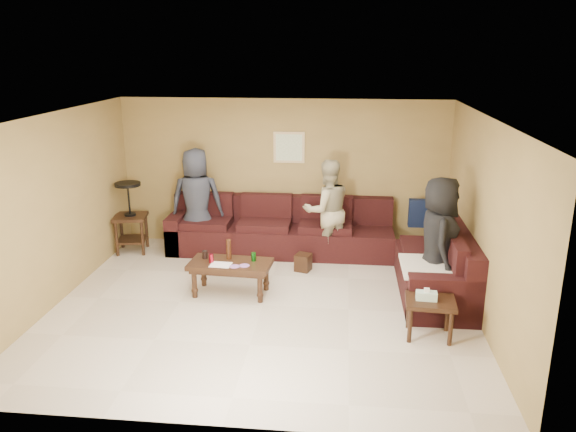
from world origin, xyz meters
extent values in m
plane|color=beige|center=(0.00, 0.00, 0.00)|extent=(5.50, 5.50, 0.00)
cube|color=white|center=(0.00, 0.00, 2.45)|extent=(5.50, 5.00, 0.10)
cube|color=#9B8149|center=(0.00, 2.50, 1.25)|extent=(5.50, 0.10, 2.50)
cube|color=#9B8149|center=(0.00, -2.50, 1.25)|extent=(5.50, 0.10, 2.50)
cube|color=#9B8149|center=(-2.75, 0.00, 1.25)|extent=(0.10, 5.00, 2.50)
cube|color=#9B8149|center=(2.75, 0.00, 1.25)|extent=(0.10, 5.00, 2.50)
cube|color=black|center=(0.00, 2.05, 0.23)|extent=(3.70, 0.90, 0.45)
cube|color=black|center=(0.00, 2.38, 0.68)|extent=(3.70, 0.24, 0.45)
cube|color=black|center=(-1.73, 2.05, 0.32)|extent=(0.24, 0.90, 0.63)
cube|color=black|center=(2.30, 0.60, 0.23)|extent=(0.90, 2.00, 0.45)
cube|color=black|center=(2.63, 0.60, 0.68)|extent=(0.24, 2.00, 0.45)
cube|color=black|center=(2.30, -0.28, 0.32)|extent=(0.90, 0.24, 0.63)
cube|color=#121B39|center=(2.30, 2.05, 0.75)|extent=(0.45, 0.14, 0.45)
cube|color=white|center=(2.30, 0.15, 0.58)|extent=(1.00, 0.85, 0.04)
cube|color=#321C10|center=(-0.50, 0.34, 0.44)|extent=(1.16, 0.63, 0.06)
cube|color=#321C10|center=(-0.50, 0.34, 0.38)|extent=(1.07, 0.55, 0.05)
cylinder|color=#321C10|center=(-0.97, 0.16, 0.20)|extent=(0.07, 0.07, 0.41)
cylinder|color=#321C10|center=(-0.05, 0.10, 0.20)|extent=(0.07, 0.07, 0.41)
cylinder|color=#321C10|center=(-0.94, 0.57, 0.20)|extent=(0.07, 0.07, 0.41)
cylinder|color=#321C10|center=(-0.02, 0.51, 0.20)|extent=(0.07, 0.07, 0.41)
cylinder|color=maroon|center=(-0.75, 0.30, 0.53)|extent=(0.07, 0.07, 0.12)
cylinder|color=#126816|center=(-0.18, 0.42, 0.53)|extent=(0.07, 0.07, 0.12)
cylinder|color=black|center=(-0.54, 0.46, 0.61)|extent=(0.07, 0.07, 0.28)
cylinder|color=black|center=(-0.88, 0.44, 0.52)|extent=(0.08, 0.08, 0.11)
cube|color=white|center=(-0.61, 0.22, 0.47)|extent=(0.29, 0.24, 0.00)
cylinder|color=#EB538B|center=(-0.40, 0.18, 0.47)|extent=(0.14, 0.14, 0.01)
cylinder|color=#EB538B|center=(-0.28, 0.22, 0.47)|extent=(0.14, 0.14, 0.01)
cube|color=#321C10|center=(-2.48, 1.84, 0.60)|extent=(0.60, 0.60, 0.05)
cube|color=#321C10|center=(-2.48, 1.84, 0.21)|extent=(0.53, 0.53, 0.03)
cylinder|color=#321C10|center=(-2.65, 1.60, 0.30)|extent=(0.05, 0.05, 0.60)
cylinder|color=#321C10|center=(-2.24, 1.67, 0.30)|extent=(0.05, 0.05, 0.60)
cylinder|color=#321C10|center=(-2.72, 2.01, 0.30)|extent=(0.05, 0.05, 0.60)
cylinder|color=#321C10|center=(-2.31, 2.08, 0.30)|extent=(0.05, 0.05, 0.60)
cylinder|color=black|center=(-2.48, 1.84, 0.64)|extent=(0.19, 0.19, 0.03)
cylinder|color=black|center=(-2.48, 1.84, 0.91)|extent=(0.03, 0.03, 0.50)
cylinder|color=black|center=(-2.48, 1.84, 1.16)|extent=(0.42, 0.42, 0.05)
cube|color=#321C10|center=(2.08, -0.62, 0.45)|extent=(0.60, 0.50, 0.05)
cylinder|color=#321C10|center=(1.84, -0.78, 0.22)|extent=(0.05, 0.05, 0.45)
cylinder|color=#321C10|center=(2.29, -0.81, 0.22)|extent=(0.05, 0.05, 0.45)
cylinder|color=#321C10|center=(1.86, -0.42, 0.22)|extent=(0.05, 0.05, 0.45)
cylinder|color=#321C10|center=(2.31, -0.45, 0.22)|extent=(0.05, 0.05, 0.45)
cube|color=white|center=(2.02, -0.62, 0.52)|extent=(0.25, 0.13, 0.10)
cube|color=white|center=(2.02, -0.62, 0.59)|extent=(0.06, 0.04, 0.05)
cube|color=#321C10|center=(0.44, 1.28, 0.13)|extent=(0.28, 0.28, 0.26)
cube|color=#D1B582|center=(0.10, 2.48, 1.70)|extent=(0.52, 0.03, 0.52)
cube|color=white|center=(0.10, 2.46, 1.70)|extent=(0.44, 0.01, 0.44)
imported|color=#2A2E3A|center=(-1.38, 1.98, 0.87)|extent=(0.93, 0.69, 1.75)
imported|color=tan|center=(0.78, 1.83, 0.82)|extent=(0.96, 0.86, 1.63)
imported|color=black|center=(2.29, 0.40, 0.86)|extent=(0.57, 0.85, 1.71)
camera|label=1|loc=(1.03, -6.74, 3.30)|focal=35.00mm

